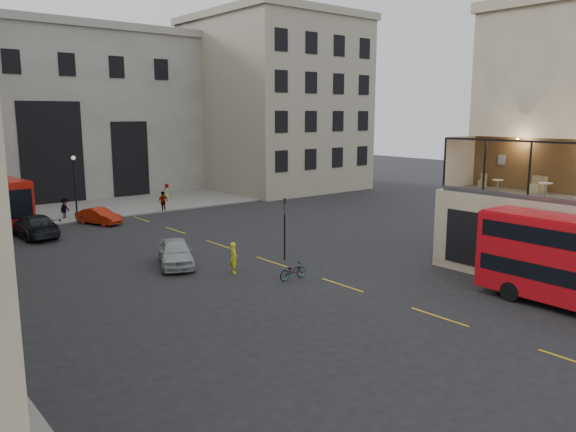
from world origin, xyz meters
TOP-DOWN VIEW (x-y plane):
  - ground at (0.00, 0.00)m, footprint 140.00×140.00m
  - host_frontage at (6.50, 0.00)m, footprint 3.00×11.00m
  - cafe_floor at (6.50, 0.00)m, footprint 3.00×10.00m
  - gateway at (-5.00, 47.99)m, footprint 35.00×10.60m
  - building_right at (20.00, 39.97)m, footprint 16.60×18.60m
  - pavement_far at (-6.00, 38.00)m, footprint 40.00×12.00m
  - traffic_light_near at (-1.00, 12.00)m, footprint 0.16×0.20m
  - street_lamp_b at (-6.00, 34.00)m, footprint 0.36×0.36m
  - car_a at (-6.83, 14.96)m, footprint 3.55×5.00m
  - car_b at (-5.52, 30.17)m, footprint 2.76×4.21m
  - car_c at (-10.98, 28.47)m, footprint 2.50×5.74m
  - bicycle at (-3.28, 8.49)m, footprint 1.75×0.64m
  - cyclist at (-5.07, 11.49)m, footprint 0.65×0.76m
  - pedestrian_b at (-6.95, 34.08)m, footprint 1.31×1.25m
  - pedestrian_c at (1.20, 32.23)m, footprint 1.17×0.66m
  - pedestrian_d at (5.14, 39.11)m, footprint 0.92×0.90m
  - cafe_table_mid at (5.64, -0.56)m, footprint 0.65×0.65m
  - cafe_table_far at (5.93, 2.20)m, footprint 0.55×0.55m
  - cafe_chair_b at (7.37, 0.48)m, footprint 0.51×0.51m
  - cafe_chair_c at (7.08, 0.70)m, footprint 0.57×0.57m
  - cafe_chair_d at (7.46, 4.05)m, footprint 0.44×0.44m

SIDE VIEW (x-z plane):
  - ground at x=0.00m, z-range 0.00..0.00m
  - pavement_far at x=-6.00m, z-range 0.00..0.12m
  - bicycle at x=-3.28m, z-range 0.00..0.92m
  - car_b at x=-5.52m, z-range 0.00..1.31m
  - car_a at x=-6.83m, z-range 0.00..1.58m
  - pedestrian_d at x=5.14m, z-range 0.00..1.60m
  - car_c at x=-10.98m, z-range 0.00..1.64m
  - cyclist at x=-5.07m, z-range 0.00..1.76m
  - pedestrian_b at x=-6.95m, z-range 0.00..1.79m
  - pedestrian_c at x=1.20m, z-range 0.00..1.88m
  - host_frontage at x=6.50m, z-range 0.00..4.50m
  - street_lamp_b at x=-6.00m, z-range -0.27..5.06m
  - traffic_light_near at x=-1.00m, z-range 0.52..4.32m
  - cafe_floor at x=6.50m, z-range 4.50..4.60m
  - cafe_chair_d at x=7.46m, z-range 4.45..5.23m
  - cafe_chair_b at x=7.37m, z-range 4.42..5.32m
  - cafe_chair_c at x=7.08m, z-range 4.41..5.37m
  - cafe_table_far at x=5.93m, z-range 4.71..5.40m
  - cafe_table_mid at x=5.64m, z-range 4.73..5.54m
  - gateway at x=-5.00m, z-range 0.39..18.39m
  - building_right at x=20.00m, z-range 0.39..20.39m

